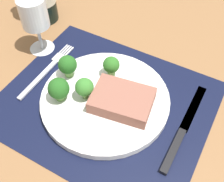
{
  "coord_description": "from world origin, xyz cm",
  "views": [
    {
      "loc": [
        18.88,
        -30.88,
        47.68
      ],
      "look_at": [
        0.45,
        2.13,
        1.9
      ],
      "focal_mm": 45.34,
      "sensor_mm": 36.0,
      "label": 1
    }
  ],
  "objects": [
    {
      "name": "wine_glass",
      "position": [
        -22.27,
        7.1,
        9.57
      ],
      "size": [
        6.34,
        6.34,
        13.94
      ],
      "color": "silver",
      "rests_on": "ground_plane"
    },
    {
      "name": "broccoli_near_steak",
      "position": [
        -10.03,
        1.55,
        4.93
      ],
      "size": [
        4.06,
        4.06,
        5.23
      ],
      "color": "#6B994C",
      "rests_on": "plate"
    },
    {
      "name": "broccoli_near_fork",
      "position": [
        -7.85,
        -4.66,
        4.85
      ],
      "size": [
        4.35,
        4.35,
        5.26
      ],
      "color": "#5B8942",
      "rests_on": "plate"
    },
    {
      "name": "fork",
      "position": [
        -16.2,
        1.42,
        0.55
      ],
      "size": [
        2.4,
        19.2,
        0.5
      ],
      "rotation": [
        0.0,
        0.0,
        0.04
      ],
      "color": "silver",
      "rests_on": "placemat"
    },
    {
      "name": "placemat",
      "position": [
        0.0,
        0.0,
        0.15
      ],
      "size": [
        42.86,
        35.87,
        0.3
      ],
      "primitive_type": "cube",
      "color": "black",
      "rests_on": "ground_plane"
    },
    {
      "name": "knife",
      "position": [
        16.73,
        0.53,
        0.6
      ],
      "size": [
        1.8,
        23.0,
        0.8
      ],
      "rotation": [
        0.0,
        0.0,
        0.03
      ],
      "color": "black",
      "rests_on": "placemat"
    },
    {
      "name": "ground_plane",
      "position": [
        0.0,
        0.0,
        -1.5
      ],
      "size": [
        140.0,
        110.0,
        3.0
      ],
      "primitive_type": "cube",
      "color": "brown"
    },
    {
      "name": "broccoli_back_left",
      "position": [
        -3.54,
        -1.94,
        4.97
      ],
      "size": [
        3.75,
        3.75,
        5.04
      ],
      "color": "#6B994C",
      "rests_on": "plate"
    },
    {
      "name": "broccoli_front_edge",
      "position": [
        -1.96,
        6.13,
        4.82
      ],
      "size": [
        3.59,
        3.59,
        4.9
      ],
      "color": "#6B994C",
      "rests_on": "plate"
    },
    {
      "name": "plate",
      "position": [
        0.0,
        0.0,
        1.1
      ],
      "size": [
        26.78,
        26.78,
        1.6
      ],
      "primitive_type": "cylinder",
      "color": "white",
      "rests_on": "placemat"
    },
    {
      "name": "steak",
      "position": [
        3.95,
        0.19,
        3.34
      ],
      "size": [
        13.09,
        10.42,
        2.88
      ],
      "primitive_type": "cube",
      "rotation": [
        0.0,
        0.0,
        0.16
      ],
      "color": "#8C5647",
      "rests_on": "plate"
    }
  ]
}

